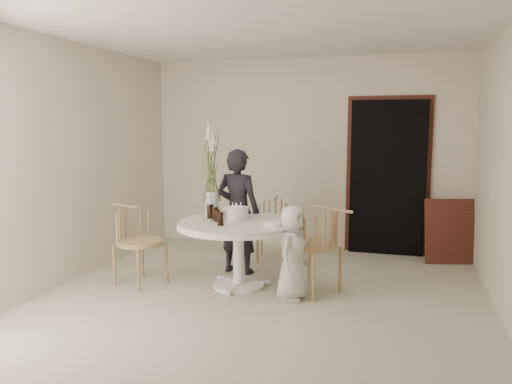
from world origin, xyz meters
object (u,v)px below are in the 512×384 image
(boy, at_px, (292,253))
(chair_far, at_px, (275,219))
(girl, at_px, (238,211))
(birthday_cake, at_px, (236,213))
(chair_left, at_px, (132,232))
(flower_vase, at_px, (212,173))
(table, at_px, (238,232))
(chair_right, at_px, (321,237))

(boy, bearing_deg, chair_far, 30.21)
(girl, bearing_deg, boy, 146.07)
(girl, xyz_separation_m, birthday_cake, (0.11, -0.40, 0.05))
(chair_left, height_order, flower_vase, flower_vase)
(girl, distance_m, birthday_cake, 0.42)
(birthday_cake, bearing_deg, flower_vase, 156.23)
(chair_far, height_order, birthday_cake, birthday_cake)
(table, height_order, girl, girl)
(flower_vase, bearing_deg, girl, 47.59)
(chair_left, relative_size, flower_vase, 0.81)
(girl, bearing_deg, chair_left, 42.49)
(chair_far, relative_size, chair_right, 0.85)
(table, distance_m, birthday_cake, 0.23)
(table, relative_size, chair_left, 1.50)
(boy, bearing_deg, table, 81.14)
(table, xyz_separation_m, chair_right, (0.91, -0.00, -0.00))
(girl, xyz_separation_m, boy, (0.82, -0.74, -0.26))
(table, height_order, birthday_cake, birthday_cake)
(chair_far, xyz_separation_m, boy, (0.57, -1.54, -0.04))
(boy, relative_size, flower_vase, 0.88)
(chair_right, distance_m, flower_vase, 1.47)
(girl, xyz_separation_m, flower_vase, (-0.23, -0.25, 0.47))
(chair_far, height_order, chair_right, chair_right)
(girl, bearing_deg, table, 116.98)
(chair_right, height_order, flower_vase, flower_vase)
(chair_left, bearing_deg, table, -61.55)
(birthday_cake, bearing_deg, boy, -25.24)
(boy, height_order, birthday_cake, boy)
(birthday_cake, bearing_deg, chair_left, -165.48)
(boy, bearing_deg, chair_left, 98.48)
(chair_far, xyz_separation_m, girl, (-0.25, -0.80, 0.23))
(table, distance_m, chair_right, 0.91)
(chair_right, relative_size, girl, 0.63)
(chair_right, xyz_separation_m, chair_left, (-2.10, -0.17, -0.04))
(table, xyz_separation_m, flower_vase, (-0.41, 0.27, 0.60))
(chair_far, distance_m, girl, 0.87)
(chair_far, bearing_deg, table, -100.33)
(girl, relative_size, birthday_cake, 5.33)
(flower_vase, bearing_deg, birthday_cake, -23.77)
(table, relative_size, boy, 1.37)
(chair_far, height_order, girl, girl)
(chair_far, bearing_deg, flower_vase, -121.79)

